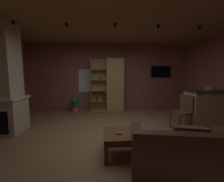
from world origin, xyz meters
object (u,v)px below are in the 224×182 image
(dining_chair, at_px, (183,110))
(stone_fireplace, at_px, (2,84))
(bookshelf_cabinet, at_px, (113,85))
(table_book_0, at_px, (119,133))
(kitchen_bar_counter, at_px, (212,108))
(coffee_table, at_px, (122,137))
(potted_floor_plant, at_px, (75,104))
(tissue_box, at_px, (209,88))
(leather_couch, at_px, (185,162))
(wall_mounted_tv, at_px, (161,72))

(dining_chair, bearing_deg, stone_fireplace, 178.80)
(bookshelf_cabinet, distance_m, table_book_0, 3.37)
(kitchen_bar_counter, distance_m, coffee_table, 3.01)
(potted_floor_plant, bearing_deg, tissue_box, -24.63)
(tissue_box, distance_m, leather_couch, 2.89)
(bookshelf_cabinet, xyz_separation_m, leather_couch, (0.66, -4.03, -0.73))
(stone_fireplace, bearing_deg, leather_couch, -29.26)
(tissue_box, bearing_deg, stone_fireplace, -179.57)
(table_book_0, relative_size, wall_mounted_tv, 0.13)
(bookshelf_cabinet, bearing_deg, table_book_0, -92.55)
(bookshelf_cabinet, height_order, coffee_table, bookshelf_cabinet)
(leather_couch, bearing_deg, bookshelf_cabinet, 99.24)
(stone_fireplace, relative_size, wall_mounted_tv, 3.24)
(coffee_table, height_order, potted_floor_plant, potted_floor_plant)
(leather_couch, relative_size, potted_floor_plant, 2.60)
(stone_fireplace, distance_m, dining_chair, 4.72)
(potted_floor_plant, bearing_deg, table_book_0, -66.85)
(leather_couch, distance_m, dining_chair, 2.21)
(tissue_box, xyz_separation_m, leather_couch, (-1.88, -2.05, -0.79))
(leather_couch, distance_m, table_book_0, 1.08)
(tissue_box, height_order, wall_mounted_tv, wall_mounted_tv)
(leather_couch, height_order, coffee_table, leather_couch)
(kitchen_bar_counter, relative_size, dining_chair, 1.56)
(bookshelf_cabinet, bearing_deg, wall_mounted_tv, 5.81)
(bookshelf_cabinet, distance_m, leather_couch, 4.15)
(tissue_box, distance_m, potted_floor_plant, 4.52)
(potted_floor_plant, bearing_deg, kitchen_bar_counter, -24.60)
(bookshelf_cabinet, height_order, table_book_0, bookshelf_cabinet)
(tissue_box, relative_size, wall_mounted_tv, 0.14)
(stone_fireplace, distance_m, kitchen_bar_counter, 5.61)
(kitchen_bar_counter, bearing_deg, table_book_0, -155.35)
(dining_chair, relative_size, potted_floor_plant, 1.51)
(stone_fireplace, distance_m, table_book_0, 3.16)
(bookshelf_cabinet, distance_m, wall_mounted_tv, 2.15)
(table_book_0, relative_size, dining_chair, 0.12)
(stone_fireplace, xyz_separation_m, potted_floor_plant, (1.41, 1.90, -0.91))
(bookshelf_cabinet, relative_size, coffee_table, 3.11)
(tissue_box, distance_m, table_book_0, 3.07)
(leather_couch, xyz_separation_m, coffee_table, (-0.75, 0.76, 0.03))
(bookshelf_cabinet, xyz_separation_m, potted_floor_plant, (-1.51, -0.13, -0.71))
(coffee_table, bearing_deg, stone_fireplace, 156.25)
(coffee_table, bearing_deg, bookshelf_cabinet, 88.43)
(stone_fireplace, distance_m, potted_floor_plant, 2.53)
(stone_fireplace, height_order, table_book_0, stone_fireplace)
(bookshelf_cabinet, relative_size, potted_floor_plant, 3.44)
(coffee_table, bearing_deg, wall_mounted_tv, 58.26)
(stone_fireplace, xyz_separation_m, bookshelf_cabinet, (2.92, 2.03, -0.20))
(tissue_box, xyz_separation_m, table_book_0, (-2.68, -1.33, -0.67))
(potted_floor_plant, xyz_separation_m, wall_mounted_tv, (3.57, 0.34, 1.26))
(kitchen_bar_counter, relative_size, potted_floor_plant, 2.35)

